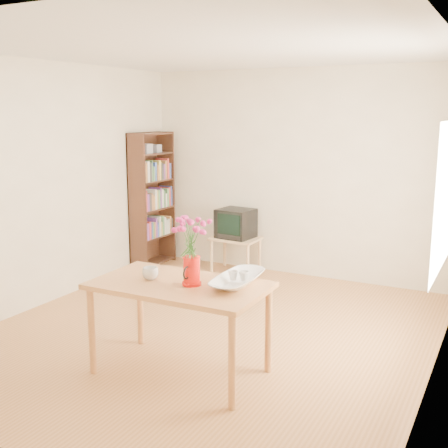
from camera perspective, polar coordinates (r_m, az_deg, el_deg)
The scene contains 11 objects.
room at distance 5.10m, azimuth -1.25°, elevation 2.71°, with size 4.50×4.50×4.50m.
table at distance 4.45m, azimuth -4.52°, elevation -7.04°, with size 1.37×0.79×0.75m.
tv_stand at distance 7.32m, azimuth 1.20°, elevation -1.93°, with size 0.60×0.45×0.46m.
bookshelf at distance 7.62m, azimuth -7.28°, elevation 1.99°, with size 0.28×0.70×1.80m.
pitcher at distance 4.34m, azimuth -3.29°, elevation -4.89°, with size 0.15×0.23×0.23m.
flowers at distance 4.27m, azimuth -3.35°, elevation -1.07°, with size 0.26×0.26×0.37m, color #F03899, non-canonical shape.
mug at distance 4.52m, azimuth -7.48°, elevation -5.00°, with size 0.13×0.13×0.10m, color white.
bowl at distance 4.33m, azimuth 1.41°, elevation -3.56°, with size 0.43×0.43×0.41m, color white.
teacup_a at distance 4.35m, azimuth 0.93°, elevation -4.05°, with size 0.07×0.07×0.06m, color white.
teacup_b at distance 4.34m, azimuth 2.06°, elevation -4.10°, with size 0.07×0.07×0.06m, color white.
television at distance 7.27m, azimuth 1.25°, elevation 0.12°, with size 0.47×0.45×0.37m.
Camera 1 is at (2.46, -4.41, 2.07)m, focal length 45.00 mm.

